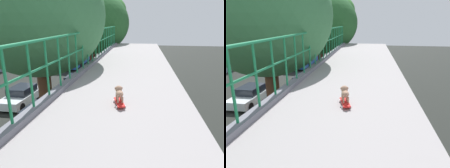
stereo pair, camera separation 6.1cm
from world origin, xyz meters
The scene contains 9 objects.
car_red_taxi_fifth centered at (-4.86, 10.42, 0.69)m, with size 1.98×4.48×1.59m.
car_white_sixth centered at (-8.31, 13.90, 0.68)m, with size 1.98×4.52×1.43m.
car_blue_seventh centered at (-4.94, 18.11, 0.74)m, with size 1.89×4.02×1.51m.
city_bus centered at (-8.48, 31.12, 1.95)m, with size 2.57×11.45×3.46m.
roadside_tree_mid centered at (-2.21, 6.23, 6.88)m, with size 5.00×5.00×9.21m.
roadside_tree_far centered at (-2.28, 14.92, 6.54)m, with size 5.74×5.74×8.94m.
roadside_tree_farthest centered at (-2.28, 23.60, 7.76)m, with size 3.92×3.92×9.52m.
toy_skateboard centered at (1.23, 2.48, 5.20)m, with size 0.28×0.52×0.08m.
small_dog centered at (1.22, 2.53, 5.40)m, with size 0.21×0.34×0.29m.
Camera 1 is at (1.63, -1.25, 6.73)m, focal length 32.94 mm.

